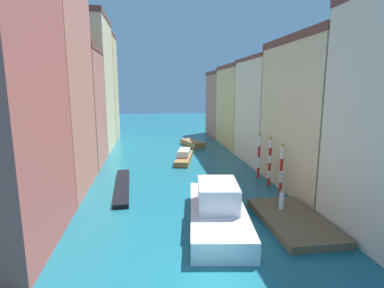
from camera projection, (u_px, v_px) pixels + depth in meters
ground_plane at (174, 161)px, 40.28m from camera, size 154.00×154.00×0.00m
building_left_1 at (46, 80)px, 26.98m from camera, size 6.60×10.69×20.66m
building_left_2 at (74, 107)px, 37.09m from camera, size 6.60×8.57×14.58m
building_left_3 at (89, 84)px, 46.60m from camera, size 6.60×11.72×20.38m
building_left_4 at (99, 88)px, 56.28m from camera, size 6.60×7.36×19.39m
building_right_1 at (317, 115)px, 28.06m from camera, size 6.60×12.03×14.24m
building_right_2 at (270, 110)px, 38.98m from camera, size 6.60×10.28×13.48m
building_right_3 at (243, 106)px, 49.84m from camera, size 6.60×12.04×13.31m
building_right_4 at (226, 104)px, 60.63m from camera, size 6.60×10.25×12.88m
waterfront_dock at (293, 220)px, 21.51m from camera, size 4.12×7.85×0.51m
person_on_dock at (282, 200)px, 22.79m from camera, size 0.36×0.36×1.56m
mooring_pole_0 at (281, 169)px, 27.12m from camera, size 0.31×0.31×4.75m
mooring_pole_1 at (270, 161)px, 29.59m from camera, size 0.33×0.33×4.95m
mooring_pole_2 at (259, 155)px, 32.14m from camera, size 0.30×0.30×4.93m
vaporetto_white at (217, 210)px, 21.38m from camera, size 5.28×10.99×3.07m
gondola_black at (122, 186)px, 29.26m from camera, size 1.88×10.82×0.38m
motorboat_0 at (193, 143)px, 50.66m from camera, size 3.70×5.84×0.89m
motorboat_1 at (184, 157)px, 40.13m from camera, size 3.44×7.68×1.55m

